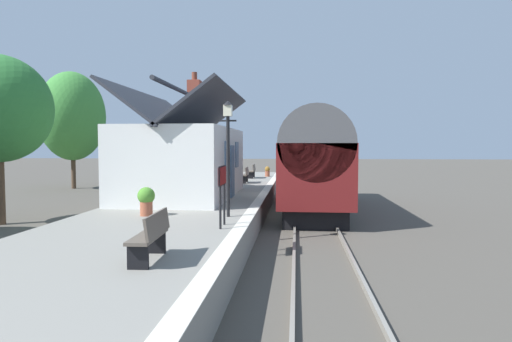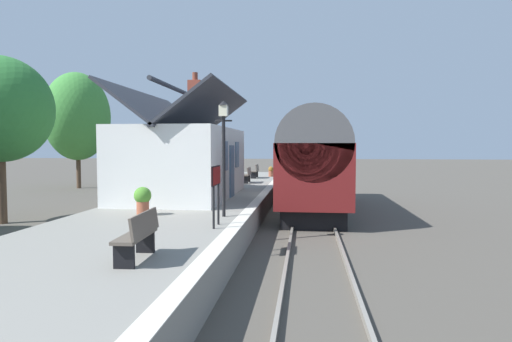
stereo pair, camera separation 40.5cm
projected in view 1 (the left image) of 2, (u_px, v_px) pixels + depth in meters
name	position (u px, v px, depth m)	size (l,w,h in m)	color
ground_plane	(291.00, 214.00, 18.81)	(160.00, 160.00, 0.00)	#4C473F
platform	(206.00, 203.00, 19.12)	(32.00, 5.37, 0.83)	gray
platform_edge_coping	(263.00, 194.00, 18.87)	(32.00, 0.36, 0.02)	beige
rail_near	(329.00, 213.00, 18.66)	(52.00, 0.08, 0.14)	gray
rail_far	(295.00, 212.00, 18.79)	(52.00, 0.08, 0.14)	gray
train	(311.00, 161.00, 19.77)	(10.76, 2.73, 4.32)	black
station_building	(185.00, 159.00, 17.96)	(8.07, 4.09, 5.35)	white
bench_platform_end	(151.00, 235.00, 7.91)	(1.42, 0.49, 0.88)	brown
bench_near_building	(252.00, 171.00, 28.41)	(1.40, 0.44, 0.88)	brown
bench_by_lamp	(245.00, 174.00, 24.66)	(1.41, 0.45, 0.88)	brown
planter_corner_building	(267.00, 171.00, 29.81)	(0.34, 0.34, 0.69)	#9E5138
planter_under_sign	(236.00, 172.00, 28.45)	(0.51, 0.51, 0.75)	#9E5138
planter_by_door	(146.00, 200.00, 13.07)	(0.51, 0.51, 0.85)	#9E5138
lamp_post_platform	(228.00, 135.00, 12.77)	(0.32, 0.50, 3.39)	black
station_sign_board	(222.00, 181.00, 11.23)	(0.96, 0.06, 1.57)	black
tree_distant	(72.00, 116.00, 29.66)	(4.90, 4.23, 7.89)	#4C3828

